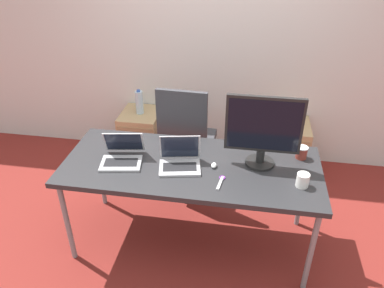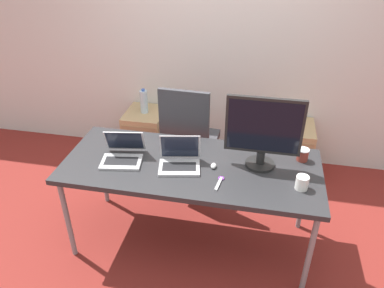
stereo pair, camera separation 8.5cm
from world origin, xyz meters
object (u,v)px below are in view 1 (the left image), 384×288
(coffee_cup_white, at_px, (303,180))
(coffee_cup_brown, at_px, (302,152))
(laptop_left, at_px, (122,156))
(monitor, at_px, (263,130))
(mouse, at_px, (214,165))
(cabinet_left, at_px, (142,136))
(office_chair, at_px, (187,149))
(water_bottle, at_px, (139,102))
(cabinet_right, at_px, (286,148))
(laptop_right, at_px, (180,161))

(coffee_cup_white, height_order, coffee_cup_brown, coffee_cup_white)
(laptop_left, relative_size, coffee_cup_brown, 3.40)
(monitor, relative_size, coffee_cup_white, 5.55)
(monitor, xyz_separation_m, mouse, (-0.33, -0.10, -0.27))
(cabinet_left, bearing_deg, office_chair, -37.10)
(laptop_left, bearing_deg, coffee_cup_brown, 11.19)
(office_chair, bearing_deg, water_bottle, 142.76)
(cabinet_right, distance_m, mouse, 1.43)
(cabinet_right, bearing_deg, coffee_cup_brown, -90.29)
(monitor, relative_size, mouse, 8.87)
(water_bottle, xyz_separation_m, coffee_cup_white, (1.53, -1.30, 0.14))
(water_bottle, xyz_separation_m, laptop_left, (0.23, -1.21, 0.14))
(cabinet_left, bearing_deg, laptop_left, -79.20)
(laptop_right, distance_m, coffee_cup_white, 0.87)
(laptop_left, relative_size, mouse, 5.36)
(cabinet_left, distance_m, laptop_right, 1.47)
(laptop_left, bearing_deg, mouse, 2.65)
(office_chair, height_order, coffee_cup_brown, office_chair)
(water_bottle, xyz_separation_m, monitor, (1.24, -1.08, 0.37))
(office_chair, bearing_deg, cabinet_right, 24.28)
(office_chair, height_order, coffee_cup_white, office_chair)
(cabinet_right, relative_size, laptop_left, 1.70)
(cabinet_left, relative_size, coffee_cup_white, 5.69)
(cabinet_right, xyz_separation_m, mouse, (-0.64, -1.17, 0.51))
(laptop_left, xyz_separation_m, coffee_cup_brown, (1.32, 0.26, 0.00))
(coffee_cup_white, bearing_deg, coffee_cup_brown, 86.46)
(cabinet_right, distance_m, laptop_right, 1.59)
(office_chair, distance_m, laptop_right, 0.86)
(water_bottle, xyz_separation_m, laptop_right, (0.67, -1.20, 0.14))
(cabinet_right, xyz_separation_m, water_bottle, (-1.55, 0.00, 0.40))
(water_bottle, relative_size, coffee_cup_white, 2.71)
(laptop_left, relative_size, laptop_right, 0.99)
(office_chair, height_order, water_bottle, office_chair)
(cabinet_left, distance_m, coffee_cup_brown, 1.89)
(cabinet_right, xyz_separation_m, monitor, (-0.31, -1.07, 0.77))
(cabinet_left, xyz_separation_m, laptop_left, (0.23, -1.21, 0.54))
(coffee_cup_brown, bearing_deg, mouse, -160.19)
(cabinet_right, distance_m, monitor, 1.36)
(monitor, height_order, coffee_cup_white, monitor)
(monitor, bearing_deg, coffee_cup_white, -38.07)
(office_chair, bearing_deg, cabinet_left, 142.90)
(mouse, bearing_deg, water_bottle, 127.79)
(water_bottle, relative_size, monitor, 0.49)
(cabinet_right, xyz_separation_m, laptop_left, (-1.32, -1.21, 0.54))
(office_chair, height_order, laptop_left, office_chair)
(cabinet_left, bearing_deg, monitor, -40.90)
(cabinet_right, bearing_deg, office_chair, -155.72)
(cabinet_left, bearing_deg, coffee_cup_white, -40.39)
(office_chair, xyz_separation_m, water_bottle, (-0.58, 0.44, 0.25))
(office_chair, relative_size, coffee_cup_white, 11.46)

